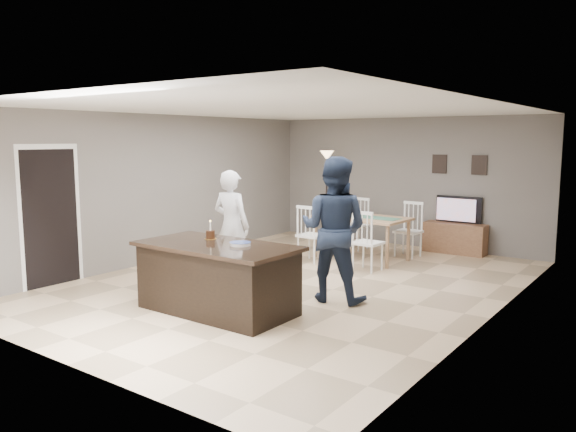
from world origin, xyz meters
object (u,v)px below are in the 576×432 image
Objects in this scene: woman at (231,226)px; plate_stack at (240,244)px; television at (457,210)px; dining_table at (361,224)px; tv_console at (455,238)px; floor_lamp at (327,172)px; birthday_cake at (211,234)px; man at (334,229)px; kitchen_island at (218,278)px.

plate_stack is at bearing 130.26° from woman.
dining_table is at bearing 52.91° from television.
plate_stack reaches higher than tv_console.
dining_table is 1.89m from floor_lamp.
floor_lamp is at bearing 109.59° from plate_stack.
woman is 6.92× the size of birthday_cake.
man is 1.40m from plate_stack.
birthday_cake is at bearing -91.59° from dining_table.
kitchen_island is 1.71m from woman.
television is 2.80m from floor_lamp.
birthday_cake is 0.93× the size of plate_stack.
television is 3.33× the size of plate_stack.
tv_console is 4.69× the size of birthday_cake.
television is 2.08m from dining_table.
plate_stack is 3.90m from dining_table.
woman is at bearing 118.78° from birthday_cake.
tv_console is 1.31× the size of television.
floor_lamp is (-1.42, 4.95, 1.10)m from kitchen_island.
tv_console is at bearing 80.67° from plate_stack.
woman is (-2.15, -4.22, 0.58)m from tv_console.
dining_table reaches higher than plate_stack.
television is 5.60m from plate_stack.
man is (1.90, 0.00, 0.12)m from woman.
plate_stack is (-0.90, -5.46, 0.62)m from tv_console.
man is 2.84m from dining_table.
tv_console is 4.37× the size of plate_stack.
television is (0.00, 0.07, 0.56)m from tv_console.
tv_console is at bearing 13.33° from floor_lamp.
television is at bearing 74.13° from birthday_cake.
tv_console is at bearing 77.84° from kitchen_island.
kitchen_island is 7.83× the size of plate_stack.
floor_lamp is (-2.37, 3.60, 0.55)m from man.
television is at bearing 14.77° from floor_lamp.
kitchen_island is 1.74m from man.
tv_console is 0.59× the size of man.
tv_console is at bearing -104.12° from man.
floor_lamp is at bearing 147.77° from dining_table.
television is 4.30m from man.
man reaches higher than floor_lamp.
woman reaches higher than birthday_cake.
woman is at bearing -117.00° from tv_console.
woman is at bearing 125.13° from kitchen_island.
man is at bearing 86.66° from television.
floor_lamp reaches higher than tv_console.
floor_lamp is at bearing -87.58° from woman.
tv_console is at bearing 90.00° from television.
floor_lamp is at bearing -67.37° from man.
kitchen_island is 0.65m from birthday_cake.
kitchen_island is at bearing -86.50° from dining_table.
man is (0.95, 1.35, 0.56)m from kitchen_island.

